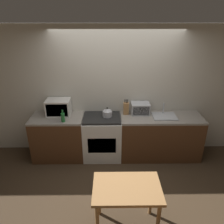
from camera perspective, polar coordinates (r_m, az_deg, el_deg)
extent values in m
plane|color=#3D2D1E|center=(4.16, 1.51, -17.12)|extent=(16.00, 16.00, 0.00)
cube|color=beige|center=(4.45, 1.20, 5.27)|extent=(10.00, 0.06, 2.60)
cube|color=#4C2D19|center=(4.63, -13.66, -6.57)|extent=(1.02, 0.62, 0.86)
cube|color=gray|center=(4.42, -14.22, -1.55)|extent=(1.02, 0.62, 0.04)
cube|color=#4C2D19|center=(4.62, 12.36, -6.46)|extent=(1.61, 0.62, 0.86)
cube|color=gray|center=(4.42, 12.88, -1.42)|extent=(1.61, 0.62, 0.04)
cube|color=silver|center=(4.51, -2.53, -6.69)|extent=(0.76, 0.62, 0.86)
cube|color=black|center=(4.30, -2.64, -1.53)|extent=(0.73, 0.57, 0.04)
cube|color=black|center=(4.25, -2.65, -8.76)|extent=(0.54, 0.02, 0.32)
cylinder|color=#B7B7BC|center=(4.29, -1.22, -0.43)|extent=(0.19, 0.19, 0.11)
cone|color=#B7B7BC|center=(4.25, -1.23, 0.60)|extent=(0.18, 0.18, 0.05)
sphere|color=black|center=(4.24, -1.24, 1.05)|extent=(0.03, 0.03, 0.03)
cube|color=silver|center=(4.45, -13.80, 1.23)|extent=(0.47, 0.33, 0.32)
cube|color=black|center=(4.31, -14.23, 0.41)|extent=(0.41, 0.01, 0.25)
cylinder|color=#1E662D|center=(4.17, -12.70, -1.41)|extent=(0.07, 0.07, 0.17)
cylinder|color=#1E662D|center=(4.12, -12.85, 0.07)|extent=(0.03, 0.03, 0.07)
cube|color=#9E7042|center=(4.38, 3.69, 0.96)|extent=(0.11, 0.10, 0.24)
cylinder|color=black|center=(4.32, 3.39, 2.85)|extent=(0.01, 0.01, 0.07)
cylinder|color=black|center=(4.32, 3.74, 2.85)|extent=(0.01, 0.01, 0.07)
cylinder|color=black|center=(4.32, 4.09, 2.85)|extent=(0.01, 0.01, 0.07)
cube|color=#ADAFB5|center=(4.42, 7.37, 0.95)|extent=(0.37, 0.28, 0.23)
cube|color=black|center=(4.30, 7.60, 0.25)|extent=(0.32, 0.01, 0.18)
cube|color=#ADAFB5|center=(4.41, 13.50, -1.06)|extent=(0.46, 0.36, 0.02)
cylinder|color=#ADAFB5|center=(4.48, 13.29, 1.02)|extent=(0.03, 0.03, 0.22)
cube|color=#9E7042|center=(2.96, 3.95, -19.24)|extent=(0.88, 0.59, 0.04)
cylinder|color=#9E7042|center=(3.12, 11.86, -26.74)|extent=(0.05, 0.05, 0.69)
cylinder|color=#9E7042|center=(3.38, -3.42, -21.09)|extent=(0.05, 0.05, 0.69)
cylinder|color=#9E7042|center=(3.42, 10.20, -20.71)|extent=(0.05, 0.05, 0.69)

